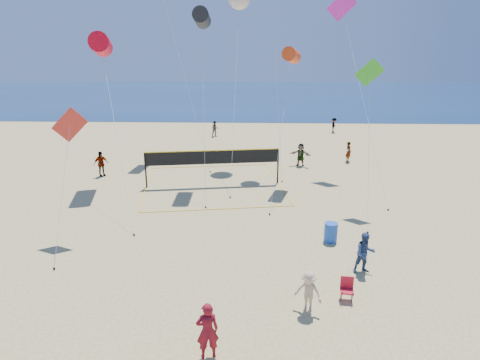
{
  "coord_description": "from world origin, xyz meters",
  "views": [
    {
      "loc": [
        0.63,
        -11.69,
        9.14
      ],
      "look_at": [
        0.18,
        2.0,
        4.62
      ],
      "focal_mm": 32.0,
      "sensor_mm": 36.0,
      "label": 1
    }
  ],
  "objects_px": {
    "camp_chair": "(347,287)",
    "volleyball_net": "(213,161)",
    "trash_barrel": "(331,232)",
    "woman": "(207,331)"
  },
  "relations": [
    {
      "from": "trash_barrel",
      "to": "woman",
      "type": "bearing_deg",
      "value": -122.17
    },
    {
      "from": "woman",
      "to": "camp_chair",
      "type": "xyz_separation_m",
      "value": [
        4.79,
        3.17,
        -0.44
      ]
    },
    {
      "from": "volleyball_net",
      "to": "woman",
      "type": "bearing_deg",
      "value": -93.92
    },
    {
      "from": "trash_barrel",
      "to": "volleyball_net",
      "type": "distance_m",
      "value": 10.34
    },
    {
      "from": "camp_chair",
      "to": "volleyball_net",
      "type": "distance_m",
      "value": 14.29
    },
    {
      "from": "woman",
      "to": "volleyball_net",
      "type": "xyz_separation_m",
      "value": [
        -1.33,
        16.04,
        0.68
      ]
    },
    {
      "from": "camp_chair",
      "to": "volleyball_net",
      "type": "xyz_separation_m",
      "value": [
        -6.12,
        12.87,
        1.12
      ]
    },
    {
      "from": "camp_chair",
      "to": "trash_barrel",
      "type": "bearing_deg",
      "value": 94.66
    },
    {
      "from": "woman",
      "to": "camp_chair",
      "type": "relative_size",
      "value": 1.91
    },
    {
      "from": "camp_chair",
      "to": "volleyball_net",
      "type": "height_order",
      "value": "volleyball_net"
    }
  ]
}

